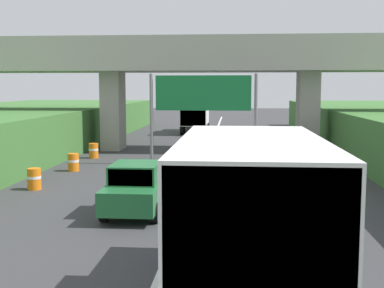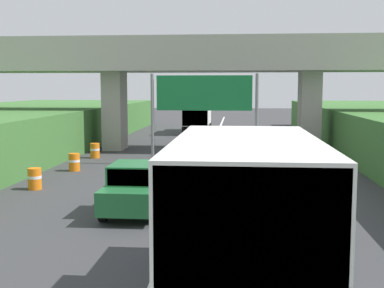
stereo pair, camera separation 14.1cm
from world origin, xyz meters
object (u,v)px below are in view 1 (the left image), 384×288
at_px(truck_silver, 196,112).
at_px(construction_barrel_4, 94,151).
at_px(car_white, 232,149).
at_px(construction_barrel_5, 116,142).
at_px(overhead_highway_sign, 203,98).
at_px(construction_barrel_2, 34,179).
at_px(car_green, 137,188).
at_px(truck_blue, 249,216).
at_px(construction_barrel_3, 73,162).

xyz_separation_m(truck_silver, construction_barrel_4, (-4.89, -17.41, -1.47)).
distance_m(car_white, construction_barrel_5, 10.43).
distance_m(car_white, construction_barrel_4, 8.55).
relative_size(overhead_highway_sign, construction_barrel_5, 6.53).
distance_m(construction_barrel_2, construction_barrel_5, 14.09).
height_order(car_green, construction_barrel_4, car_green).
height_order(truck_blue, construction_barrel_2, truck_blue).
relative_size(truck_silver, construction_barrel_2, 8.11).
distance_m(overhead_highway_sign, truck_blue, 18.50).
relative_size(overhead_highway_sign, construction_barrel_4, 6.53).
relative_size(overhead_highway_sign, truck_blue, 0.81).
distance_m(truck_blue, construction_barrel_4, 22.26).
height_order(overhead_highway_sign, car_white, overhead_highway_sign).
relative_size(overhead_highway_sign, car_green, 1.43).
height_order(truck_silver, truck_blue, same).
bearing_deg(car_green, construction_barrel_3, 120.73).
xyz_separation_m(truck_silver, construction_barrel_3, (-4.62, -22.11, -1.47)).
bearing_deg(overhead_highway_sign, construction_barrel_2, -132.37).
bearing_deg(construction_barrel_3, construction_barrel_2, -91.86).
bearing_deg(construction_barrel_2, car_green, -34.80).
relative_size(construction_barrel_2, construction_barrel_3, 1.00).
relative_size(truck_silver, car_green, 1.78).
bearing_deg(car_white, construction_barrel_5, 140.45).
distance_m(car_green, car_white, 11.39).
xyz_separation_m(truck_blue, construction_barrel_4, (-8.68, 20.44, -1.47)).
bearing_deg(construction_barrel_4, construction_barrel_2, -89.29).
height_order(truck_silver, construction_barrel_2, truck_silver).
bearing_deg(construction_barrel_5, overhead_highway_sign, -46.50).
xyz_separation_m(truck_blue, car_white, (-0.37, 18.50, -1.08)).
bearing_deg(construction_barrel_4, truck_blue, -66.99).
relative_size(truck_blue, car_white, 1.78).
distance_m(overhead_highway_sign, truck_silver, 19.70).
distance_m(truck_silver, construction_barrel_2, 27.26).
height_order(construction_barrel_2, construction_barrel_4, same).
xyz_separation_m(truck_silver, truck_blue, (3.79, -37.86, 0.00)).
bearing_deg(truck_blue, construction_barrel_2, 127.78).
bearing_deg(overhead_highway_sign, truck_blue, -83.97).
xyz_separation_m(car_green, construction_barrel_3, (-4.86, 8.18, -0.40)).
height_order(truck_blue, construction_barrel_4, truck_blue).
height_order(car_green, car_white, same).
distance_m(overhead_highway_sign, car_green, 11.23).
bearing_deg(car_white, truck_silver, 100.04).
height_order(construction_barrel_3, construction_barrel_4, same).
xyz_separation_m(truck_blue, construction_barrel_2, (-8.57, 11.05, -1.47)).
bearing_deg(truck_blue, truck_silver, 95.72).
bearing_deg(truck_blue, construction_barrel_3, 118.11).
distance_m(truck_silver, car_white, 19.68).
bearing_deg(truck_silver, car_green, -89.54).
height_order(overhead_highway_sign, construction_barrel_3, overhead_highway_sign).
bearing_deg(construction_barrel_2, construction_barrel_4, 90.71).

